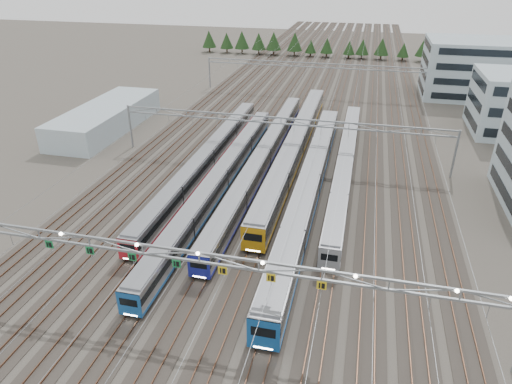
% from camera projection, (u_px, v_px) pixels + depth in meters
% --- Properties ---
extents(ground, '(400.00, 400.00, 0.00)m').
position_uv_depth(ground, '(203.00, 318.00, 44.93)').
color(ground, '#47423A').
rests_on(ground, ground).
extents(track_bed, '(54.00, 260.00, 5.42)m').
position_uv_depth(track_bed, '(320.00, 75.00, 130.56)').
color(track_bed, '#2D2823').
rests_on(track_bed, ground).
extents(train_a, '(2.55, 55.26, 3.32)m').
position_uv_depth(train_a, '(207.00, 158.00, 75.71)').
color(train_a, black).
rests_on(train_a, ground).
extents(train_b, '(2.53, 58.10, 3.29)m').
position_uv_depth(train_b, '(220.00, 179.00, 68.78)').
color(train_b, black).
rests_on(train_b, ground).
extents(train_c, '(2.58, 62.78, 3.35)m').
position_uv_depth(train_c, '(263.00, 157.00, 76.03)').
color(train_c, black).
rests_on(train_c, ground).
extents(train_d, '(3.01, 62.60, 3.92)m').
position_uv_depth(train_d, '(296.00, 145.00, 80.14)').
color(train_d, black).
rests_on(train_d, ground).
extents(train_e, '(3.03, 61.35, 3.95)m').
position_uv_depth(train_e, '(310.00, 185.00, 66.21)').
color(train_e, black).
rests_on(train_e, ground).
extents(train_f, '(2.53, 54.39, 3.29)m').
position_uv_depth(train_f, '(345.00, 164.00, 73.69)').
color(train_f, black).
rests_on(train_f, ground).
extents(gantry_near, '(56.36, 0.61, 8.08)m').
position_uv_depth(gantry_near, '(198.00, 260.00, 41.58)').
color(gantry_near, gray).
rests_on(gantry_near, ground).
extents(gantry_mid, '(56.36, 0.36, 8.00)m').
position_uv_depth(gantry_mid, '(281.00, 126.00, 76.52)').
color(gantry_mid, gray).
rests_on(gantry_mid, ground).
extents(gantry_far, '(56.36, 0.36, 8.00)m').
position_uv_depth(gantry_far, '(314.00, 69.00, 115.36)').
color(gantry_far, gray).
rests_on(gantry_far, ground).
extents(depot_bldg_mid, '(14.00, 16.00, 11.76)m').
position_uv_depth(depot_bldg_mid, '(512.00, 103.00, 90.01)').
color(depot_bldg_mid, '#ABC1CC').
rests_on(depot_bldg_mid, ground).
extents(depot_bldg_north, '(22.00, 18.00, 13.78)m').
position_uv_depth(depot_bldg_north, '(470.00, 68.00, 113.49)').
color(depot_bldg_north, '#ABC1CC').
rests_on(depot_bldg_north, ground).
extents(west_shed, '(10.00, 30.00, 4.82)m').
position_uv_depth(west_shed, '(106.00, 118.00, 93.09)').
color(west_shed, '#ABC1CC').
rests_on(west_shed, ground).
extents(treeline, '(93.80, 5.60, 7.02)m').
position_uv_depth(treeline, '(329.00, 45.00, 158.59)').
color(treeline, '#332114').
rests_on(treeline, ground).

